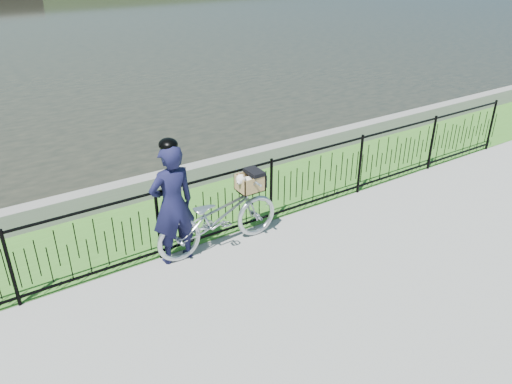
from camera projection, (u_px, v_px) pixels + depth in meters
ground at (277, 290)px, 6.81m from camera, size 120.00×120.00×0.00m
grass_strip at (192, 213)px, 8.75m from camera, size 60.00×2.00×0.01m
quay_wall at (167, 182)px, 9.41m from camera, size 60.00×0.30×0.40m
fence at (218, 207)px, 7.75m from camera, size 14.00×0.06×1.15m
bicycle_rig at (219, 216)px, 7.56m from camera, size 2.04×0.71×1.16m
cyclist at (172, 203)px, 7.07m from camera, size 0.68×0.46×1.90m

